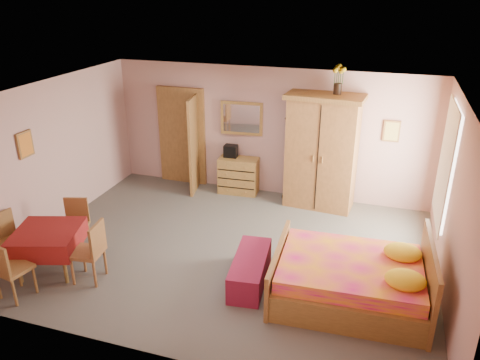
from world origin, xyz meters
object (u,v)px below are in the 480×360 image
(chest_of_drawers, at_px, (239,176))
(sunflower_vase, at_px, (338,79))
(bench, at_px, (250,270))
(chair_south, at_px, (13,268))
(bed, at_px, (350,268))
(dining_table, at_px, (50,250))
(chair_west, at_px, (12,240))
(wall_mirror, at_px, (242,118))
(wardrobe, at_px, (322,152))
(floor_lamp, at_px, (288,159))
(chair_east, at_px, (87,252))
(chair_north, at_px, (75,226))
(stereo, at_px, (231,151))

(chest_of_drawers, xyz_separation_m, sunflower_vase, (1.89, -0.02, 2.11))
(bench, bearing_deg, chair_south, -156.28)
(chest_of_drawers, distance_m, bed, 3.91)
(chest_of_drawers, height_order, dining_table, chest_of_drawers)
(chair_west, bearing_deg, sunflower_vase, 142.11)
(wall_mirror, relative_size, wardrobe, 0.39)
(wall_mirror, xyz_separation_m, wardrobe, (1.69, -0.30, -0.44))
(floor_lamp, distance_m, bench, 3.11)
(chair_west, height_order, chair_east, chair_east)
(bed, relative_size, bench, 1.69)
(chair_south, relative_size, chair_north, 1.06)
(chest_of_drawers, distance_m, wall_mirror, 1.19)
(sunflower_vase, relative_size, chair_north, 0.63)
(bed, xyz_separation_m, chair_east, (-3.69, -0.71, -0.01))
(chair_west, bearing_deg, floor_lamp, 148.87)
(wardrobe, distance_m, chair_south, 5.56)
(wall_mirror, height_order, chair_west, wall_mirror)
(stereo, xyz_separation_m, dining_table, (-1.65, -3.67, -0.54))
(floor_lamp, distance_m, chair_north, 4.19)
(wardrobe, xyz_separation_m, dining_table, (-3.53, -3.53, -0.77))
(stereo, height_order, wardrobe, wardrobe)
(chair_north, bearing_deg, stereo, -135.17)
(floor_lamp, distance_m, chair_south, 5.25)
(dining_table, bearing_deg, wardrobe, 45.02)
(wall_mirror, xyz_separation_m, bench, (1.15, -3.20, -1.34))
(chair_south, xyz_separation_m, chair_north, (0.03, 1.33, -0.03))
(stereo, relative_size, bed, 0.13)
(stereo, bearing_deg, wall_mirror, 42.03)
(dining_table, height_order, chair_north, chair_north)
(bed, height_order, chair_south, bed)
(dining_table, bearing_deg, chair_east, -2.88)
(chest_of_drawers, bearing_deg, stereo, 162.05)
(bench, height_order, chair_east, chair_east)
(chest_of_drawers, distance_m, chair_west, 4.43)
(bed, bearing_deg, dining_table, -174.11)
(chest_of_drawers, relative_size, sunflower_vase, 1.50)
(bed, distance_m, chair_south, 4.63)
(chair_west, bearing_deg, chair_north, 149.81)
(bed, relative_size, chair_north, 2.44)
(sunflower_vase, relative_size, chair_west, 0.62)
(floor_lamp, height_order, chair_east, floor_lamp)
(chair_south, distance_m, chair_east, 0.98)
(dining_table, height_order, chair_east, chair_east)
(dining_table, bearing_deg, floor_lamp, 52.03)
(bed, bearing_deg, chair_west, -174.50)
(bed, relative_size, chair_east, 2.23)
(wall_mirror, xyz_separation_m, chair_south, (-1.86, -4.53, -1.09))
(sunflower_vase, distance_m, chair_east, 5.15)
(wall_mirror, xyz_separation_m, sunflower_vase, (1.89, -0.23, 0.94))
(bench, bearing_deg, wall_mirror, 109.74)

